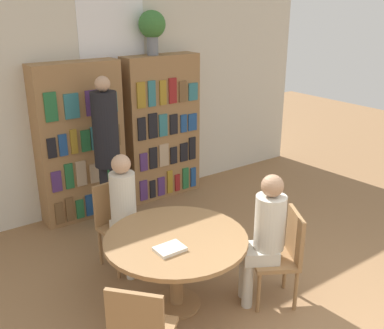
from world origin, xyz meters
TOP-DOWN VIEW (x-y plane):
  - wall_back at (0.00, 3.91)m, footprint 6.40×0.07m
  - bookshelf_left at (-0.60, 3.71)m, footprint 1.08×0.34m
  - bookshelf_right at (0.60, 3.71)m, footprint 1.08×0.34m
  - flower_vase at (0.49, 3.72)m, footprint 0.35×0.35m
  - reading_table at (-0.68, 1.47)m, footprint 1.27×1.27m
  - chair_left_side at (-0.77, 2.43)m, footprint 0.44×0.44m
  - chair_far_side at (0.16, 0.97)m, footprint 0.55×0.55m
  - seated_reader_left at (-0.75, 2.26)m, footprint 0.29×0.38m
  - seated_reader_right at (0.01, 1.06)m, footprint 0.41×0.40m
  - librarian_standing at (-0.48, 3.21)m, footprint 0.30×0.57m
  - open_book_on_table at (-0.84, 1.31)m, footprint 0.24×0.18m

SIDE VIEW (x-z plane):
  - chair_left_side at x=-0.77m, z-range 0.05..0.95m
  - chair_far_side at x=0.16m, z-range 0.05..0.95m
  - reading_table at x=-0.68m, z-range 0.25..0.96m
  - seated_reader_left at x=-0.75m, z-range 0.09..1.35m
  - open_book_on_table at x=-0.84m, z-range 0.71..0.74m
  - seated_reader_right at x=0.01m, z-range 0.09..1.36m
  - bookshelf_left at x=-0.60m, z-range 0.00..1.98m
  - bookshelf_right at x=0.60m, z-range 0.00..1.98m
  - librarian_standing at x=-0.48m, z-range 0.22..2.09m
  - wall_back at x=0.00m, z-range 0.01..3.01m
  - flower_vase at x=0.49m, z-range 2.06..2.62m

